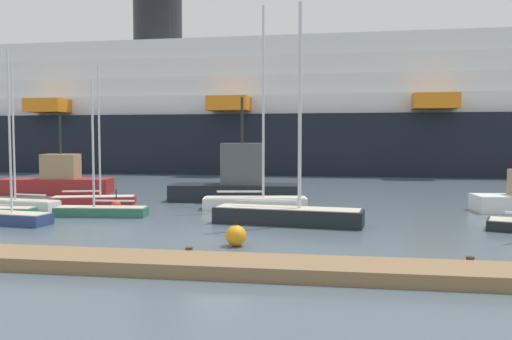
{
  "coord_description": "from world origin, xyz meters",
  "views": [
    {
      "loc": [
        4.79,
        -21.07,
        4.04
      ],
      "look_at": [
        0.0,
        9.27,
        2.16
      ],
      "focal_mm": 37.06,
      "sensor_mm": 36.0,
      "label": 1
    }
  ],
  "objects_px": {
    "fishing_boat_0": "(238,182)",
    "channel_buoy_1": "(116,205)",
    "sailboat_5": "(288,213)",
    "cruise_ship": "(330,115)",
    "sailboat_3": "(6,216)",
    "fishing_boat_1": "(57,181)",
    "sailboat_6": "(94,198)",
    "channel_buoy_0": "(236,236)",
    "sailboat_1": "(101,209)",
    "sailboat_4": "(21,202)",
    "sailboat_7": "(255,200)"
  },
  "relations": [
    {
      "from": "sailboat_3",
      "to": "cruise_ship",
      "type": "relative_size",
      "value": 0.07
    },
    {
      "from": "fishing_boat_1",
      "to": "sailboat_6",
      "type": "bearing_deg",
      "value": -53.15
    },
    {
      "from": "fishing_boat_0",
      "to": "channel_buoy_0",
      "type": "xyz_separation_m",
      "value": [
        2.62,
        -14.01,
        -0.82
      ]
    },
    {
      "from": "fishing_boat_0",
      "to": "channel_buoy_1",
      "type": "distance_m",
      "value": 8.04
    },
    {
      "from": "sailboat_5",
      "to": "cruise_ship",
      "type": "distance_m",
      "value": 39.78
    },
    {
      "from": "sailboat_1",
      "to": "sailboat_4",
      "type": "relative_size",
      "value": 0.85
    },
    {
      "from": "sailboat_7",
      "to": "cruise_ship",
      "type": "bearing_deg",
      "value": 75.0
    },
    {
      "from": "channel_buoy_0",
      "to": "fishing_boat_0",
      "type": "bearing_deg",
      "value": 100.6
    },
    {
      "from": "sailboat_4",
      "to": "sailboat_7",
      "type": "xyz_separation_m",
      "value": [
        13.28,
        1.82,
        0.15
      ]
    },
    {
      "from": "sailboat_4",
      "to": "sailboat_5",
      "type": "xyz_separation_m",
      "value": [
        15.62,
        -3.19,
        0.17
      ]
    },
    {
      "from": "fishing_boat_1",
      "to": "channel_buoy_1",
      "type": "xyz_separation_m",
      "value": [
        7.68,
        -7.29,
        -0.68
      ]
    },
    {
      "from": "sailboat_5",
      "to": "fishing_boat_0",
      "type": "height_order",
      "value": "sailboat_5"
    },
    {
      "from": "sailboat_5",
      "to": "sailboat_6",
      "type": "relative_size",
      "value": 1.22
    },
    {
      "from": "sailboat_1",
      "to": "fishing_boat_1",
      "type": "bearing_deg",
      "value": -56.05
    },
    {
      "from": "sailboat_4",
      "to": "fishing_boat_0",
      "type": "xyz_separation_m",
      "value": [
        11.56,
        5.64,
        0.84
      ]
    },
    {
      "from": "sailboat_3",
      "to": "channel_buoy_1",
      "type": "height_order",
      "value": "sailboat_3"
    },
    {
      "from": "sailboat_4",
      "to": "channel_buoy_1",
      "type": "height_order",
      "value": "sailboat_4"
    },
    {
      "from": "sailboat_6",
      "to": "fishing_boat_1",
      "type": "distance_m",
      "value": 7.25
    },
    {
      "from": "sailboat_4",
      "to": "cruise_ship",
      "type": "relative_size",
      "value": 0.07
    },
    {
      "from": "sailboat_7",
      "to": "fishing_boat_1",
      "type": "distance_m",
      "value": 16.35
    },
    {
      "from": "channel_buoy_1",
      "to": "sailboat_1",
      "type": "bearing_deg",
      "value": -84.33
    },
    {
      "from": "fishing_boat_1",
      "to": "channel_buoy_0",
      "type": "height_order",
      "value": "fishing_boat_1"
    },
    {
      "from": "sailboat_6",
      "to": "channel_buoy_0",
      "type": "distance_m",
      "value": 15.5
    },
    {
      "from": "sailboat_4",
      "to": "sailboat_1",
      "type": "bearing_deg",
      "value": 165.98
    },
    {
      "from": "sailboat_5",
      "to": "cruise_ship",
      "type": "height_order",
      "value": "cruise_ship"
    },
    {
      "from": "sailboat_3",
      "to": "channel_buoy_0",
      "type": "relative_size",
      "value": 5.86
    },
    {
      "from": "sailboat_1",
      "to": "channel_buoy_1",
      "type": "distance_m",
      "value": 2.42
    },
    {
      "from": "sailboat_6",
      "to": "channel_buoy_1",
      "type": "xyz_separation_m",
      "value": [
        2.46,
        -2.3,
        -0.11
      ]
    },
    {
      "from": "fishing_boat_0",
      "to": "channel_buoy_1",
      "type": "bearing_deg",
      "value": -143.32
    },
    {
      "from": "sailboat_5",
      "to": "channel_buoy_0",
      "type": "bearing_deg",
      "value": -98.54
    },
    {
      "from": "sailboat_5",
      "to": "sailboat_6",
      "type": "bearing_deg",
      "value": 162.12
    },
    {
      "from": "sailboat_6",
      "to": "channel_buoy_0",
      "type": "xyz_separation_m",
      "value": [
        10.98,
        -10.93,
        0.01
      ]
    },
    {
      "from": "sailboat_3",
      "to": "fishing_boat_0",
      "type": "distance_m",
      "value": 14.03
    },
    {
      "from": "sailboat_3",
      "to": "sailboat_4",
      "type": "distance_m",
      "value": 5.71
    },
    {
      "from": "fishing_boat_0",
      "to": "channel_buoy_1",
      "type": "relative_size",
      "value": 7.38
    },
    {
      "from": "sailboat_7",
      "to": "channel_buoy_0",
      "type": "bearing_deg",
      "value": -94.09
    },
    {
      "from": "fishing_boat_0",
      "to": "channel_buoy_0",
      "type": "distance_m",
      "value": 14.27
    },
    {
      "from": "sailboat_4",
      "to": "channel_buoy_1",
      "type": "xyz_separation_m",
      "value": [
        5.66,
        0.27,
        -0.11
      ]
    },
    {
      "from": "sailboat_3",
      "to": "sailboat_7",
      "type": "distance_m",
      "value": 12.76
    },
    {
      "from": "channel_buoy_1",
      "to": "cruise_ship",
      "type": "bearing_deg",
      "value": 72.7
    },
    {
      "from": "sailboat_3",
      "to": "cruise_ship",
      "type": "bearing_deg",
      "value": 78.83
    },
    {
      "from": "fishing_boat_0",
      "to": "sailboat_1",
      "type": "bearing_deg",
      "value": -131.7
    },
    {
      "from": "sailboat_1",
      "to": "fishing_boat_0",
      "type": "relative_size",
      "value": 0.82
    },
    {
      "from": "sailboat_7",
      "to": "cruise_ship",
      "type": "distance_m",
      "value": 35.0
    },
    {
      "from": "sailboat_3",
      "to": "sailboat_4",
      "type": "bearing_deg",
      "value": 124.58
    },
    {
      "from": "sailboat_1",
      "to": "fishing_boat_1",
      "type": "distance_m",
      "value": 12.53
    },
    {
      "from": "sailboat_5",
      "to": "sailboat_7",
      "type": "relative_size",
      "value": 0.89
    },
    {
      "from": "sailboat_1",
      "to": "sailboat_3",
      "type": "xyz_separation_m",
      "value": [
        -3.33,
        -2.96,
        0.03
      ]
    },
    {
      "from": "fishing_boat_0",
      "to": "sailboat_4",
      "type": "bearing_deg",
      "value": -159.63
    },
    {
      "from": "channel_buoy_0",
      "to": "channel_buoy_1",
      "type": "height_order",
      "value": "channel_buoy_0"
    }
  ]
}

